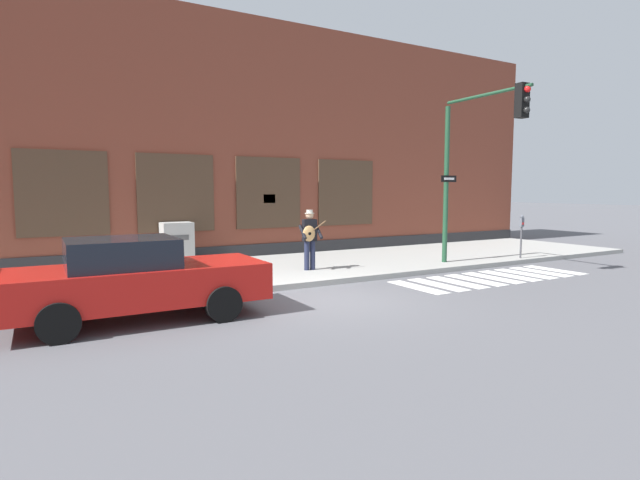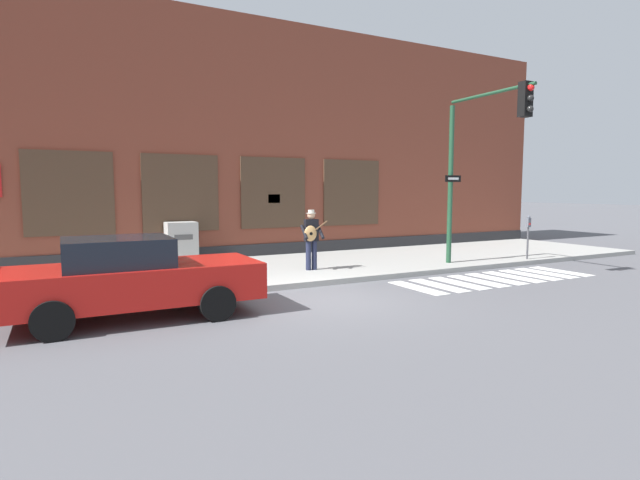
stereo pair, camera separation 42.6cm
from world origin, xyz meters
name	(u,v)px [view 2 (the right image)]	position (x,y,z in m)	size (l,w,h in m)	color
ground_plane	(324,299)	(0.00, 0.00, 0.00)	(160.00, 160.00, 0.00)	#56565B
sidewalk	(259,271)	(0.00, 3.97, 0.07)	(28.00, 5.27, 0.15)	#9E9E99
building_backdrop	(211,144)	(0.00, 8.60, 4.07)	(28.00, 4.06, 8.16)	brown
crosswalk	(496,279)	(5.32, 0.04, 0.01)	(5.78, 1.90, 0.01)	silver
red_car	(130,278)	(-3.97, 0.22, 0.77)	(4.61, 2.01, 1.53)	red
busker	(311,236)	(1.19, 2.96, 1.11)	(0.72, 0.59, 1.70)	#1E233D
traffic_light	(480,147)	(5.61, 1.06, 3.62)	(0.60, 3.11, 4.99)	#1E472D
parking_meter	(528,230)	(8.48, 1.65, 1.09)	(0.13, 0.11, 1.44)	#47474C
utility_box	(181,242)	(-1.71, 6.16, 0.78)	(0.92, 0.68, 1.27)	#ADADA8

